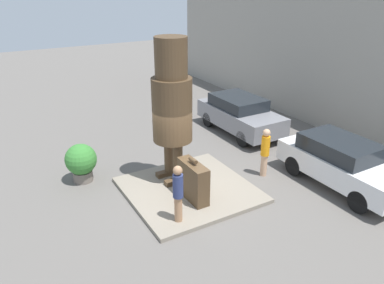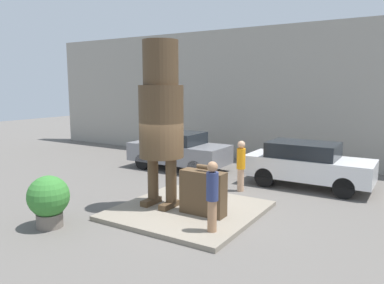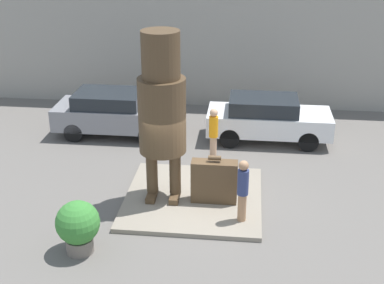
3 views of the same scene
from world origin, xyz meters
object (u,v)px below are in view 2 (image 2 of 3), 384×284
giant_suitcase (203,193)px  worker_hivis (241,164)px  parked_car_white (307,163)px  planter_pot (49,199)px  tourist (212,193)px  statue_figure (161,111)px  parked_car_grey (178,150)px

giant_suitcase → worker_hivis: worker_hivis is taller
parked_car_white → giant_suitcase: bearing=-107.9°
giant_suitcase → planter_pot: (-2.98, -2.53, 0.00)m
tourist → planter_pot: size_ratio=1.28×
statue_figure → worker_hivis: statue_figure is taller
statue_figure → planter_pot: (-1.59, -2.59, -2.10)m
tourist → worker_hivis: bearing=104.7°
statue_figure → parked_car_white: (2.89, 4.59, -1.99)m
giant_suitcase → worker_hivis: bearing=94.7°
tourist → worker_hivis: size_ratio=0.98×
parked_car_white → worker_hivis: worker_hivis is taller
tourist → planter_pot: tourist is taller
giant_suitcase → parked_car_white: bearing=72.1°
worker_hivis → tourist: bearing=-75.3°
tourist → parked_car_white: tourist is taller
tourist → worker_hivis: (-1.02, 3.86, -0.10)m
parked_car_grey → giant_suitcase: bearing=-49.9°
planter_pot → parked_car_grey: bearing=97.3°
parked_car_white → worker_hivis: 2.44m
giant_suitcase → planter_pot: giant_suitcase is taller
statue_figure → giant_suitcase: 2.52m
statue_figure → parked_car_white: size_ratio=1.09×
planter_pot → worker_hivis: (2.74, 5.48, 0.22)m
tourist → parked_car_grey: 7.25m
giant_suitcase → planter_pot: size_ratio=1.03×
statue_figure → parked_car_grey: statue_figure is taller
tourist → parked_car_white: size_ratio=0.40×
statue_figure → giant_suitcase: bearing=-2.5°
parked_car_grey → worker_hivis: bearing=-24.7°
parked_car_grey → worker_hivis: worker_hivis is taller
parked_car_white → worker_hivis: (-1.74, -1.71, 0.10)m
giant_suitcase → worker_hivis: (-0.24, 2.95, 0.22)m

